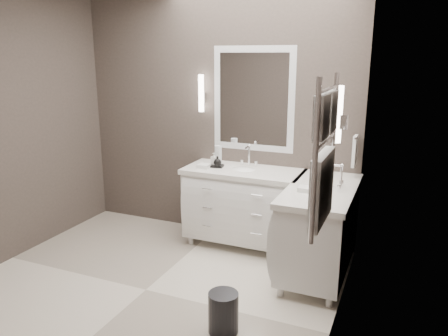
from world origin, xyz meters
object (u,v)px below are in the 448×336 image
at_px(towel_ladder, 323,163).
at_px(waste_bin, 223,313).
at_px(vanity_right, 320,225).
at_px(vanity_back, 243,202).

height_order(towel_ladder, waste_bin, towel_ladder).
bearing_deg(waste_bin, vanity_right, 68.58).
bearing_deg(waste_bin, towel_ladder, -9.95).
xyz_separation_m(vanity_right, towel_ladder, (0.23, -1.30, 0.91)).
relative_size(vanity_back, vanity_right, 1.00).
xyz_separation_m(vanity_back, vanity_right, (0.88, -0.33, 0.00)).
bearing_deg(towel_ladder, vanity_right, 99.84).
distance_m(vanity_right, waste_bin, 1.31).
relative_size(towel_ladder, waste_bin, 2.86).
bearing_deg(vanity_back, vanity_right, -20.38).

